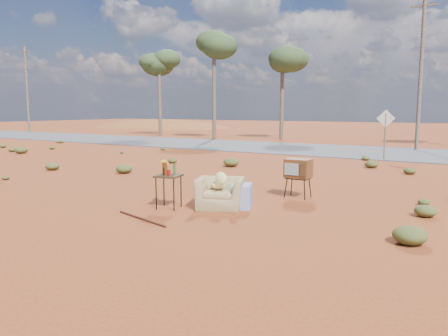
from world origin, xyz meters
The scene contains 14 objects.
ground centered at (0.00, 0.00, 0.00)m, with size 140.00×140.00×0.00m, color #99391E.
highway centered at (0.00, 15.00, 0.02)m, with size 140.00×7.00×0.04m, color #565659.
dirt_mound centered at (-30.00, 34.00, 0.00)m, with size 26.00×18.00×2.00m, color brown.
armchair centered at (0.55, 0.31, 0.42)m, with size 1.34×1.19×0.90m.
tv_unit centered at (1.51, 2.27, 0.72)m, with size 0.61×0.50×0.97m.
side_table centered at (-0.50, -0.37, 0.77)m, with size 0.65×0.65×1.05m.
rusty_bar centered at (-0.27, -1.48, 0.02)m, with size 0.04×0.04×1.66m, color #532416.
road_sign centered at (1.50, 12.00, 1.50)m, with size 0.78×0.06×2.19m.
eucalyptus_far_left centered at (-18.00, 20.00, 5.94)m, with size 3.20×3.20×7.10m.
eucalyptus_left centered at (-12.00, 19.00, 6.92)m, with size 3.20×3.20×8.10m.
eucalyptus_near_left centered at (-8.00, 22.00, 5.45)m, with size 3.20×3.20×6.60m.
utility_pole_west centered at (-32.00, 17.50, 4.15)m, with size 1.40×0.20×8.00m.
utility_pole_center centered at (2.00, 17.50, 4.15)m, with size 1.40×0.20×8.00m.
scrub_patch centered at (-0.82, 4.41, 0.14)m, with size 17.49×8.07×0.33m.
Camera 1 is at (5.64, -7.80, 2.18)m, focal length 35.00 mm.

